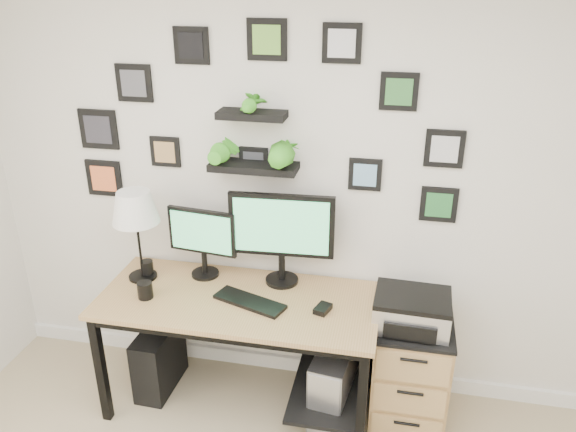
% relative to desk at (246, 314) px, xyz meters
% --- Properties ---
extents(room, '(4.00, 4.00, 4.00)m').
position_rel_desk_xyz_m(room, '(0.30, 0.32, -0.58)').
color(room, tan).
rests_on(room, ground).
extents(desk, '(1.60, 0.70, 0.75)m').
position_rel_desk_xyz_m(desk, '(0.00, 0.00, 0.00)').
color(desk, tan).
rests_on(desk, ground).
extents(monitor_left, '(0.43, 0.19, 0.44)m').
position_rel_desk_xyz_m(monitor_left, '(-0.31, 0.17, 0.38)').
color(monitor_left, black).
rests_on(monitor_left, desk).
extents(monitor_right, '(0.61, 0.21, 0.57)m').
position_rel_desk_xyz_m(monitor_right, '(0.17, 0.19, 0.46)').
color(monitor_right, black).
rests_on(monitor_right, desk).
extents(keyboard, '(0.44, 0.26, 0.02)m').
position_rel_desk_xyz_m(keyboard, '(0.04, -0.07, 0.13)').
color(keyboard, black).
rests_on(keyboard, desk).
extents(mouse, '(0.10, 0.12, 0.03)m').
position_rel_desk_xyz_m(mouse, '(0.46, -0.07, 0.14)').
color(mouse, black).
rests_on(mouse, desk).
extents(table_lamp, '(0.28, 0.28, 0.56)m').
position_rel_desk_xyz_m(table_lamp, '(-0.67, 0.07, 0.57)').
color(table_lamp, black).
rests_on(table_lamp, desk).
extents(mug, '(0.09, 0.09, 0.10)m').
position_rel_desk_xyz_m(mug, '(-0.56, -0.14, 0.17)').
color(mug, black).
rests_on(mug, desk).
extents(pen_cup, '(0.08, 0.08, 0.10)m').
position_rel_desk_xyz_m(pen_cup, '(-0.65, 0.10, 0.17)').
color(pen_cup, black).
rests_on(pen_cup, desk).
extents(pc_tower_black, '(0.20, 0.43, 0.42)m').
position_rel_desk_xyz_m(pc_tower_black, '(-0.59, -0.00, -0.42)').
color(pc_tower_black, black).
rests_on(pc_tower_black, ground).
extents(pc_tower_grey, '(0.26, 0.48, 0.45)m').
position_rel_desk_xyz_m(pc_tower_grey, '(0.53, -0.02, -0.40)').
color(pc_tower_grey, gray).
rests_on(pc_tower_grey, ground).
extents(file_cabinet, '(0.43, 0.53, 0.67)m').
position_rel_desk_xyz_m(file_cabinet, '(0.96, 0.06, -0.29)').
color(file_cabinet, tan).
rests_on(file_cabinet, ground).
extents(printer, '(0.42, 0.34, 0.18)m').
position_rel_desk_xyz_m(printer, '(0.94, 0.02, 0.14)').
color(printer, silver).
rests_on(printer, file_cabinet).
extents(wall_decor, '(2.24, 0.18, 1.07)m').
position_rel_desk_xyz_m(wall_decor, '(-0.00, 0.27, 1.03)').
color(wall_decor, black).
rests_on(wall_decor, ground).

